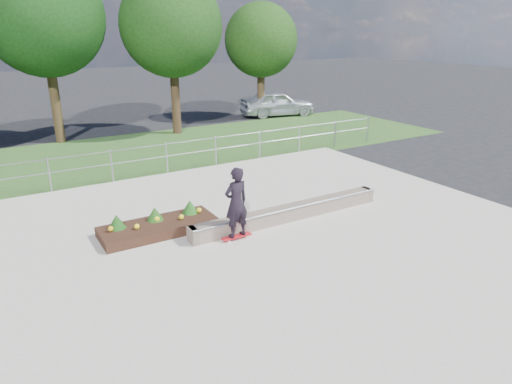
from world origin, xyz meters
TOP-DOWN VIEW (x-y plane):
  - ground at (0.00, 0.00)m, footprint 120.00×120.00m
  - grass_verge at (0.00, 11.00)m, footprint 30.00×8.00m
  - concrete_slab at (0.00, 0.00)m, footprint 15.00×15.00m
  - fence at (0.00, 7.50)m, footprint 20.06×0.06m
  - tree_mid_left at (-2.50, 15.00)m, footprint 5.25×5.25m
  - tree_mid_right at (3.00, 14.00)m, footprint 4.90×4.90m
  - tree_far_right at (9.00, 15.50)m, footprint 4.20×4.20m
  - grind_ledge at (1.33, 1.56)m, footprint 6.00×0.44m
  - planter_bed at (-2.08, 2.69)m, footprint 3.00×1.20m
  - skateboarder at (-0.54, 1.22)m, footprint 0.80×0.51m
  - parked_car at (10.25, 15.59)m, footprint 4.83×2.77m

SIDE VIEW (x-z plane):
  - ground at x=0.00m, z-range 0.00..0.00m
  - grass_verge at x=0.00m, z-range 0.00..0.02m
  - concrete_slab at x=0.00m, z-range 0.00..0.06m
  - planter_bed at x=-2.08m, z-range -0.06..0.55m
  - grind_ledge at x=1.33m, z-range 0.05..0.48m
  - fence at x=0.00m, z-range 0.17..1.37m
  - parked_car at x=10.25m, z-range 0.00..1.55m
  - skateboarder at x=-0.54m, z-range 0.09..1.98m
  - tree_far_right at x=9.00m, z-range 1.18..7.78m
  - tree_mid_right at x=3.00m, z-range 1.38..9.08m
  - tree_mid_left at x=-2.50m, z-range 1.48..9.73m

